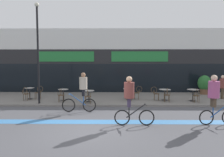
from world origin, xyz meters
TOP-DOWN VIEW (x-y plane):
  - ground_plane at (0.00, 0.00)m, footprint 120.00×120.00m
  - sidewalk_slab at (0.00, 7.25)m, footprint 40.00×5.50m
  - storefront_facade at (0.00, 11.96)m, footprint 40.00×4.06m
  - bike_lane_stripe at (0.00, 1.21)m, footprint 36.00×0.70m
  - bistro_table_0 at (-4.85, 6.52)m, footprint 0.62×0.62m
  - bistro_table_1 at (-2.39, 5.95)m, footprint 0.67×0.67m
  - bistro_table_2 at (-0.64, 5.45)m, footprint 0.69×0.69m
  - bistro_table_3 at (1.95, 6.54)m, footprint 0.75×0.75m
  - bistro_table_4 at (4.34, 6.12)m, footprint 0.77×0.77m
  - bistro_table_5 at (6.11, 5.88)m, footprint 0.75×0.75m
  - cafe_chair_0_near at (-4.86, 5.90)m, footprint 0.45×0.60m
  - cafe_chair_0_side at (-4.22, 6.53)m, footprint 0.59×0.42m
  - cafe_chair_1_near at (-2.39, 5.33)m, footprint 0.40×0.57m
  - cafe_chair_2_near at (-0.63, 4.82)m, footprint 0.43×0.59m
  - cafe_chair_3_near at (1.96, 5.92)m, footprint 0.43×0.59m
  - cafe_chair_3_side at (2.58, 6.53)m, footprint 0.60×0.45m
  - cafe_chair_4_near at (4.33, 5.50)m, footprint 0.43×0.59m
  - cafe_chair_4_side at (3.71, 6.13)m, footprint 0.59×0.44m
  - cafe_chair_5_near at (6.11, 5.25)m, footprint 0.40×0.58m
  - planter_pot at (8.09, 8.94)m, footprint 1.02×1.02m
  - lamp_post at (-3.64, 4.90)m, footprint 0.26×0.26m
  - cyclist_0 at (-0.74, 3.20)m, footprint 1.82×0.48m
  - cyclist_1 at (5.19, 0.81)m, footprint 1.64×0.55m
  - cyclist_2 at (1.66, 0.69)m, footprint 1.69×0.48m
  - pedestrian_near_end at (8.45, 6.76)m, footprint 0.47×0.47m

SIDE VIEW (x-z plane):
  - ground_plane at x=0.00m, z-range 0.00..0.00m
  - bike_lane_stripe at x=0.00m, z-range 0.00..0.01m
  - sidewalk_slab at x=0.00m, z-range 0.00..0.12m
  - cafe_chair_0_near at x=-4.86m, z-range 0.19..1.09m
  - cafe_chair_0_side at x=-4.22m, z-range 0.19..1.09m
  - cafe_chair_1_near at x=-2.39m, z-range 0.19..1.09m
  - cafe_chair_2_near at x=-0.63m, z-range 0.19..1.09m
  - cafe_chair_3_near at x=1.96m, z-range 0.19..1.09m
  - cafe_chair_3_side at x=2.58m, z-range 0.19..1.09m
  - cafe_chair_4_near at x=4.33m, z-range 0.19..1.09m
  - cafe_chair_4_side at x=3.71m, z-range 0.19..1.09m
  - cafe_chair_5_near at x=6.11m, z-range 0.19..1.09m
  - bistro_table_3 at x=1.95m, z-range 0.28..1.01m
  - bistro_table_2 at x=-0.64m, z-range 0.28..1.01m
  - bistro_table_4 at x=4.34m, z-range 0.28..1.02m
  - bistro_table_1 at x=-2.39m, z-range 0.28..1.03m
  - bistro_table_0 at x=-4.85m, z-range 0.28..1.05m
  - bistro_table_5 at x=6.11m, z-range 0.29..1.05m
  - planter_pot at x=8.09m, z-range 0.17..1.67m
  - pedestrian_near_end at x=8.45m, z-range 0.27..1.91m
  - cyclist_0 at x=-0.74m, z-range 0.13..2.23m
  - cyclist_2 at x=1.66m, z-range 0.17..2.24m
  - cyclist_1 at x=5.19m, z-range 0.20..2.32m
  - storefront_facade at x=0.00m, z-range -0.01..5.44m
  - lamp_post at x=-3.64m, z-range 0.53..6.60m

